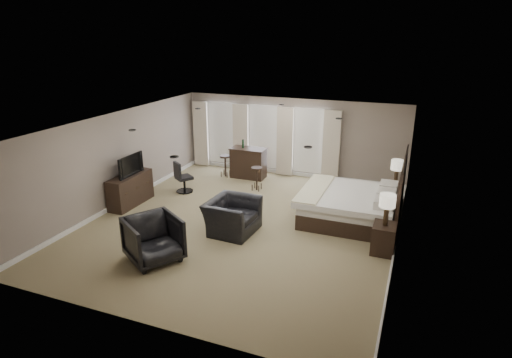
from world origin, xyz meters
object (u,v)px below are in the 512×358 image
(dresser, at_px, (130,190))
(tv, at_px, (129,173))
(bed, at_px, (355,193))
(armchair_far, at_px, (153,237))
(bar_stool_right, at_px, (257,179))
(lamp_near, at_px, (387,210))
(nightstand_far, at_px, (394,195))
(lamp_far, at_px, (397,172))
(desk_chair, at_px, (184,177))
(nightstand_near, at_px, (384,239))
(bar_counter, at_px, (248,163))
(bar_stool_left, at_px, (225,166))
(armchair_near, at_px, (232,211))

(dresser, xyz_separation_m, tv, (0.00, 0.00, 0.50))
(bed, bearing_deg, tv, -168.96)
(armchair_far, height_order, bar_stool_right, armchair_far)
(dresser, bearing_deg, tv, 0.00)
(lamp_near, bearing_deg, bar_stool_right, 146.72)
(nightstand_far, height_order, lamp_far, lamp_far)
(desk_chair, bearing_deg, lamp_far, -133.21)
(bar_stool_right, bearing_deg, dresser, -140.58)
(lamp_far, xyz_separation_m, tv, (-6.92, -2.63, -0.04))
(lamp_far, bearing_deg, nightstand_near, -90.00)
(lamp_far, relative_size, desk_chair, 0.72)
(nightstand_far, distance_m, dresser, 7.40)
(armchair_far, xyz_separation_m, bar_stool_right, (0.48, 4.79, -0.17))
(dresser, bearing_deg, lamp_near, -2.27)
(bar_counter, relative_size, bar_stool_right, 1.60)
(bar_counter, relative_size, desk_chair, 1.20)
(dresser, distance_m, armchair_far, 3.42)
(lamp_far, relative_size, bar_counter, 0.60)
(nightstand_far, relative_size, lamp_near, 0.88)
(lamp_near, height_order, bar_counter, lamp_near)
(armchair_far, bearing_deg, bar_stool_left, 42.67)
(tv, bearing_deg, bar_counter, -32.92)
(bed, relative_size, bar_counter, 2.07)
(armchair_near, bearing_deg, desk_chair, 55.12)
(lamp_near, xyz_separation_m, bar_counter, (-4.73, 3.66, -0.50))
(lamp_far, xyz_separation_m, bar_stool_left, (-5.49, 0.59, -0.61))
(armchair_near, relative_size, bar_counter, 1.07)
(dresser, xyz_separation_m, armchair_near, (3.38, -0.54, 0.11))
(nightstand_near, xyz_separation_m, tv, (-6.92, 0.27, 0.61))
(lamp_near, relative_size, tv, 0.70)
(nightstand_far, relative_size, desk_chair, 0.64)
(dresser, bearing_deg, armchair_far, -45.09)
(nightstand_near, distance_m, lamp_near, 0.68)
(desk_chair, bearing_deg, bar_stool_left, -70.88)
(lamp_near, xyz_separation_m, dresser, (-6.92, 0.27, -0.58))
(dresser, distance_m, desk_chair, 1.67)
(tv, relative_size, bar_stool_right, 1.39)
(nightstand_near, height_order, lamp_far, lamp_far)
(bed, relative_size, armchair_near, 1.93)
(nightstand_far, bearing_deg, armchair_near, -138.22)
(lamp_near, bearing_deg, bar_counter, 142.24)
(armchair_far, bearing_deg, lamp_near, -31.82)
(tv, xyz_separation_m, desk_chair, (0.90, 1.41, -0.45))
(tv, distance_m, bar_stool_right, 3.78)
(lamp_far, height_order, bar_stool_right, lamp_far)
(bed, height_order, lamp_far, bed)
(lamp_far, distance_m, dresser, 7.42)
(lamp_far, bearing_deg, tv, -159.22)
(bed, xyz_separation_m, bar_stool_right, (-3.14, 1.20, -0.40))
(bar_counter, bearing_deg, lamp_near, -37.76)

